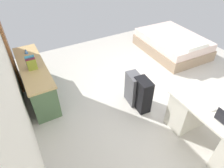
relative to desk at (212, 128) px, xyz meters
The scene contains 11 objects.
ground_plane 1.42m from the desk, ahead, with size 6.06×6.06×0.00m, color beige.
wall_back 3.03m from the desk, 61.12° to the left, with size 4.90×0.10×2.90m, color white.
door_wooden 4.10m from the desk, 36.28° to the left, with size 0.88×0.05×2.04m, color brown.
desk is the anchor object (origin of this frame).
credenza 3.35m from the desk, 38.76° to the left, with size 1.80×0.48×0.72m.
bed 3.11m from the desk, 32.17° to the right, with size 1.95×1.47×0.58m.
suitcase_black 1.27m from the desk, 20.53° to the left, with size 0.36×0.22×0.68m, color black.
suitcase_spare_grey 1.51m from the desk, 18.52° to the left, with size 0.36×0.22×0.66m, color #4C4C51.
computer_mouse 0.38m from the desk, 28.70° to the left, with size 0.06×0.10×0.03m, color white.
book_row 3.30m from the desk, 39.91° to the left, with size 0.19×0.17×0.24m.
figurine_small 3.79m from the desk, 33.85° to the left, with size 0.08×0.08×0.11m, color #4C7FBF.
Camera 1 is at (-2.30, 2.34, 2.80)m, focal length 31.32 mm.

